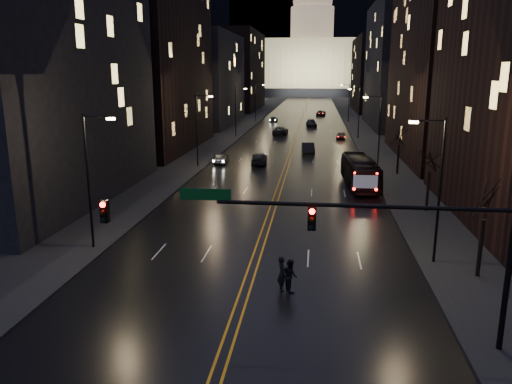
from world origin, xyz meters
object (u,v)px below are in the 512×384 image
(pedestrian_a, at_px, (282,274))
(pedestrian_b, at_px, (290,275))
(receding_car_a, at_px, (308,148))
(traffic_signal, at_px, (370,232))
(oncoming_car_b, at_px, (221,159))
(oncoming_car_a, at_px, (259,158))
(bus, at_px, (360,172))

(pedestrian_a, relative_size, pedestrian_b, 1.08)
(receding_car_a, relative_size, pedestrian_b, 2.72)
(traffic_signal, xyz_separation_m, receding_car_a, (-3.41, 52.20, -4.29))
(oncoming_car_b, relative_size, pedestrian_a, 2.09)
(traffic_signal, height_order, pedestrian_a, traffic_signal)
(oncoming_car_a, bearing_deg, pedestrian_b, 94.37)
(oncoming_car_a, height_order, pedestrian_b, pedestrian_b)
(oncoming_car_a, xyz_separation_m, receding_car_a, (6.09, 9.44, -0.03))
(pedestrian_a, bearing_deg, receding_car_a, -18.60)
(bus, bearing_deg, receding_car_a, 100.60)
(oncoming_car_b, xyz_separation_m, pedestrian_b, (10.92, -37.69, 0.23))
(oncoming_car_b, xyz_separation_m, receding_car_a, (11.00, 9.51, 0.14))
(pedestrian_b, bearing_deg, traffic_signal, -170.43)
(traffic_signal, height_order, receding_car_a, traffic_signal)
(traffic_signal, height_order, bus, traffic_signal)
(receding_car_a, height_order, pedestrian_b, pedestrian_b)
(traffic_signal, xyz_separation_m, bus, (2.27, 31.35, -3.58))
(bus, height_order, pedestrian_b, bus)
(oncoming_car_b, relative_size, pedestrian_b, 2.26)
(oncoming_car_b, distance_m, pedestrian_b, 39.24)
(oncoming_car_b, xyz_separation_m, pedestrian_a, (10.46, -37.69, 0.31))
(bus, xyz_separation_m, receding_car_a, (-5.68, 20.85, -0.71))
(receding_car_a, bearing_deg, pedestrian_a, -95.15)
(bus, relative_size, pedestrian_a, 5.60)
(bus, bearing_deg, traffic_signal, -98.79)
(oncoming_car_a, bearing_deg, bus, 131.22)
(traffic_signal, distance_m, bus, 31.64)
(pedestrian_a, height_order, pedestrian_b, pedestrian_a)
(oncoming_car_b, height_order, receding_car_a, receding_car_a)
(oncoming_car_b, bearing_deg, traffic_signal, 105.97)
(oncoming_car_a, bearing_deg, traffic_signal, 97.85)
(oncoming_car_a, bearing_deg, receding_car_a, -127.47)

